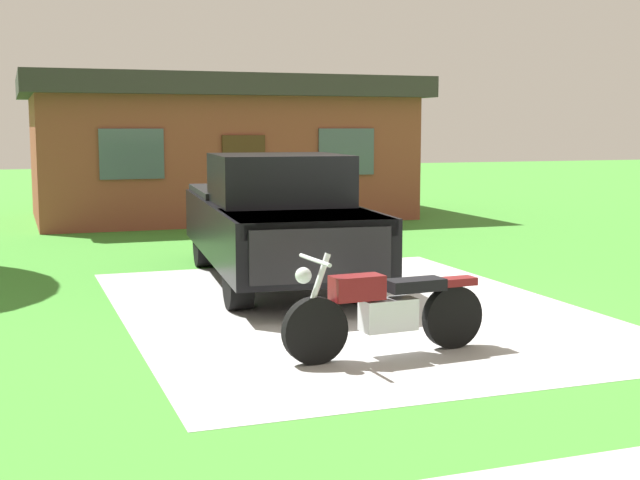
{
  "coord_description": "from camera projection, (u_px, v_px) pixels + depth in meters",
  "views": [
    {
      "loc": [
        -3.98,
        -9.94,
        2.28
      ],
      "look_at": [
        -0.4,
        0.0,
        0.9
      ],
      "focal_mm": 48.59,
      "sensor_mm": 36.0,
      "label": 1
    }
  ],
  "objects": [
    {
      "name": "neighbor_house",
      "position": [
        218.0,
        146.0,
        22.06
      ],
      "size": [
        9.6,
        5.6,
        3.5
      ],
      "color": "brown",
      "rests_on": "ground"
    },
    {
      "name": "ground_plane",
      "position": [
        350.0,
        309.0,
        10.91
      ],
      "size": [
        80.0,
        80.0,
        0.0
      ],
      "primitive_type": "plane",
      "color": "#3F892F"
    },
    {
      "name": "pickup_truck",
      "position": [
        273.0,
        218.0,
        12.76
      ],
      "size": [
        2.52,
        5.78,
        1.9
      ],
      "color": "black",
      "rests_on": "ground"
    },
    {
      "name": "driveway_pad",
      "position": [
        350.0,
        309.0,
        10.91
      ],
      "size": [
        5.59,
        7.43,
        0.01
      ],
      "primitive_type": "cube",
      "color": "#ACACAC",
      "rests_on": "ground"
    },
    {
      "name": "motorcycle",
      "position": [
        385.0,
        310.0,
        8.63
      ],
      "size": [
        2.21,
        0.7,
        1.09
      ],
      "color": "black",
      "rests_on": "ground"
    }
  ]
}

